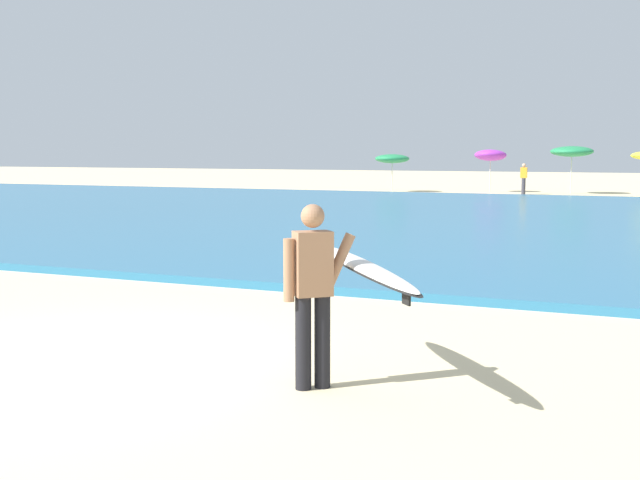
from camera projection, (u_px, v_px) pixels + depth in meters
ground_plane at (86, 361)px, 8.52m from camera, size 160.00×160.00×0.00m
sea at (473, 219)px, 25.50m from camera, size 120.00×28.00×0.14m
surfer_with_board at (336, 279)px, 7.50m from camera, size 1.91×2.11×1.73m
beach_umbrella_0 at (392, 159)px, 43.36m from camera, size 1.85×1.85×2.05m
beach_umbrella_1 at (490, 155)px, 43.14m from camera, size 1.70×1.75×2.35m
beach_umbrella_2 at (572, 151)px, 41.41m from camera, size 2.17×2.18×2.47m
beachgoer_near_row_right at (524, 178)px, 40.86m from camera, size 0.32×0.20×1.58m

